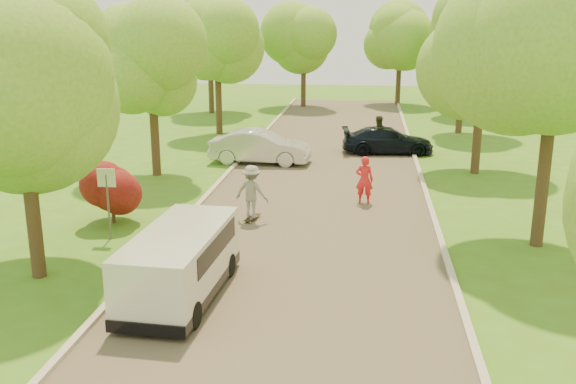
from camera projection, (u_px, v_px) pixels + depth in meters
The scene contains 23 objects.
ground at pixel (284, 307), 14.81m from camera, with size 100.00×100.00×0.00m, color #456E1A.
road at pixel (314, 208), 22.47m from camera, with size 8.00×60.00×0.01m, color #4C4438.
curb_left at pixel (201, 202), 22.94m from camera, with size 0.18×60.00×0.12m, color #B2AD9E.
curb_right at pixel (431, 210), 21.97m from camera, with size 0.18×60.00×0.12m, color #B2AD9E.
street_sign at pixel (107, 189), 18.92m from camera, with size 0.55×0.06×2.17m.
red_shrub at pixel (112, 190), 20.54m from camera, with size 1.70×1.70×1.95m.
tree_l_mida at pixel (26, 74), 15.16m from camera, with size 4.71×4.60×7.39m.
tree_l_midb at pixel (155, 65), 25.90m from camera, with size 4.30×4.20×6.62m.
tree_l_far at pixel (221, 36), 35.19m from camera, with size 4.92×4.80×7.79m.
tree_r_mida at pixel (565, 53), 17.30m from camera, with size 5.13×5.00×7.95m.
tree_r_midb at pixel (488, 57), 26.14m from camera, with size 4.51×4.40×7.01m.
tree_r_far at pixel (470, 29), 35.38m from camera, with size 5.33×5.20×8.34m.
tree_bg_a at pixel (213, 34), 43.17m from camera, with size 5.12×5.00×7.72m.
tree_bg_b at pixel (467, 31), 43.00m from camera, with size 5.12×5.00×7.95m.
tree_bg_c at pixel (307, 37), 46.36m from camera, with size 4.92×4.80×7.33m.
tree_bg_d at pixel (404, 33), 47.36m from camera, with size 5.12×5.00×7.72m.
minivan at pixel (181, 262), 15.12m from camera, with size 1.97×4.53×1.66m.
silver_sedan at pixel (260, 147), 29.14m from camera, with size 1.59×4.55×1.50m, color silver.
dark_sedan at pixel (388, 140), 31.27m from camera, with size 1.79×4.40×1.28m, color black.
longboard at pixel (252, 218), 21.05m from camera, with size 0.46×0.93×0.10m.
skateboarder at pixel (252, 192), 20.82m from camera, with size 1.13×0.65×1.74m, color gray.
person_striped at pixel (364, 180), 22.82m from camera, with size 0.63×0.41×1.72m, color red.
person_olive at pixel (378, 135), 31.11m from camera, with size 0.90×0.70×1.86m, color #2C2E1C.
Camera 1 is at (1.77, -13.47, 6.47)m, focal length 40.00 mm.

